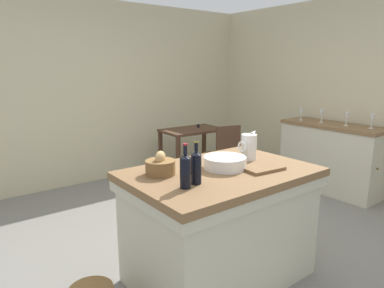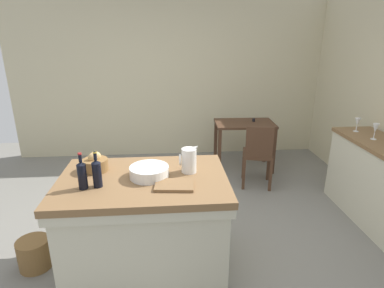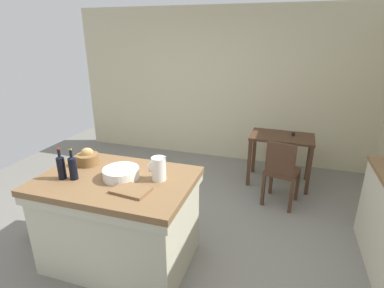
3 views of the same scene
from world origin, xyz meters
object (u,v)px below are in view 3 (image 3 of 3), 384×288
(island_table, at_px, (119,217))
(cutting_board, at_px, (131,190))
(bread_basket, at_px, (88,158))
(writing_desk, at_px, (281,144))
(wooden_chair, at_px, (281,171))
(wine_bottle_amber, at_px, (61,166))
(wash_bowl, at_px, (121,173))
(pitcher, at_px, (159,168))
(wine_bottle_dark, at_px, (73,167))
(wicker_hamper, at_px, (45,223))

(island_table, distance_m, cutting_board, 0.54)
(island_table, height_order, bread_basket, bread_basket)
(writing_desk, bearing_deg, wooden_chair, -86.76)
(wine_bottle_amber, bearing_deg, writing_desk, 51.68)
(writing_desk, distance_m, wooden_chair, 0.68)
(wash_bowl, xyz_separation_m, wine_bottle_amber, (-0.51, -0.17, 0.07))
(writing_desk, bearing_deg, pitcher, -115.77)
(pitcher, bearing_deg, island_table, -167.26)
(cutting_board, xyz_separation_m, wine_bottle_amber, (-0.71, 0.03, 0.11))
(island_table, distance_m, bread_basket, 0.67)
(island_table, relative_size, wine_bottle_dark, 4.78)
(island_table, height_order, cutting_board, cutting_board)
(writing_desk, relative_size, wicker_hamper, 3.16)
(wooden_chair, relative_size, bread_basket, 4.15)
(wooden_chair, height_order, wicker_hamper, wooden_chair)
(wine_bottle_dark, bearing_deg, wooden_chair, 43.01)
(cutting_board, distance_m, wicker_hamper, 1.54)
(bread_basket, relative_size, wine_bottle_dark, 0.73)
(wicker_hamper, bearing_deg, wine_bottle_dark, -17.49)
(wash_bowl, bearing_deg, wine_bottle_dark, -159.61)
(island_table, height_order, wicker_hamper, island_table)
(island_table, height_order, pitcher, pitcher)
(island_table, distance_m, wine_bottle_dark, 0.66)
(bread_basket, xyz_separation_m, wine_bottle_amber, (-0.03, -0.34, 0.06))
(cutting_board, bearing_deg, writing_desk, 64.17)
(pitcher, distance_m, wine_bottle_dark, 0.77)
(island_table, distance_m, wine_bottle_amber, 0.72)
(pitcher, bearing_deg, writing_desk, 64.23)
(bread_basket, height_order, wicker_hamper, bread_basket)
(writing_desk, bearing_deg, bread_basket, -132.35)
(wooden_chair, distance_m, wine_bottle_amber, 2.61)
(bread_basket, height_order, wine_bottle_dark, wine_bottle_dark)
(pitcher, bearing_deg, wicker_hamper, -179.83)
(wash_bowl, height_order, bread_basket, bread_basket)
(island_table, height_order, writing_desk, island_table)
(island_table, xyz_separation_m, wooden_chair, (1.46, 1.55, 0.00))
(wash_bowl, bearing_deg, wine_bottle_amber, -161.28)
(bread_basket, relative_size, wicker_hamper, 0.75)
(writing_desk, xyz_separation_m, cutting_board, (-1.16, -2.39, 0.29))
(wooden_chair, distance_m, cutting_board, 2.15)
(wash_bowl, bearing_deg, cutting_board, -43.89)
(writing_desk, distance_m, wicker_hamper, 3.29)
(island_table, bearing_deg, pitcher, 12.74)
(wooden_chair, xyz_separation_m, pitcher, (-1.06, -1.46, 0.53))
(bread_basket, bearing_deg, pitcher, -6.77)
(cutting_board, relative_size, wicker_hamper, 1.05)
(island_table, relative_size, wine_bottle_amber, 4.79)
(cutting_board, bearing_deg, pitcher, 63.69)
(pitcher, height_order, wash_bowl, pitcher)
(wooden_chair, distance_m, wine_bottle_dark, 2.52)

